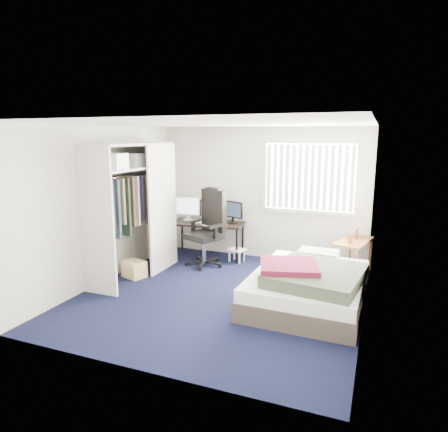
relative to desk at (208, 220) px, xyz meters
name	(u,v)px	position (x,y,z in m)	size (l,w,h in m)	color
ground	(221,295)	(0.96, -1.76, -0.73)	(4.20, 4.20, 0.00)	black
room_shell	(220,195)	(0.96, -1.76, 0.78)	(4.20, 4.20, 4.20)	silver
window_assembly	(309,177)	(1.86, 0.29, 0.87)	(1.72, 0.09, 1.32)	white
closet	(132,197)	(-0.71, -1.49, 0.62)	(0.64, 1.84, 2.22)	beige
desk	(208,220)	(0.00, 0.00, 0.00)	(1.46, 0.81, 1.15)	black
office_chair	(208,236)	(0.19, -0.46, -0.19)	(0.86, 0.86, 1.41)	black
footstool	(237,252)	(0.64, -0.13, -0.54)	(0.35, 0.31, 0.25)	white
nightstand	(354,244)	(2.71, -0.07, -0.19)	(0.64, 0.96, 0.78)	brown
bed	(308,285)	(2.22, -1.59, -0.45)	(1.58, 2.07, 0.67)	#3E352C
pine_box	(134,269)	(-0.69, -1.55, -0.59)	(0.37, 0.28, 0.28)	tan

